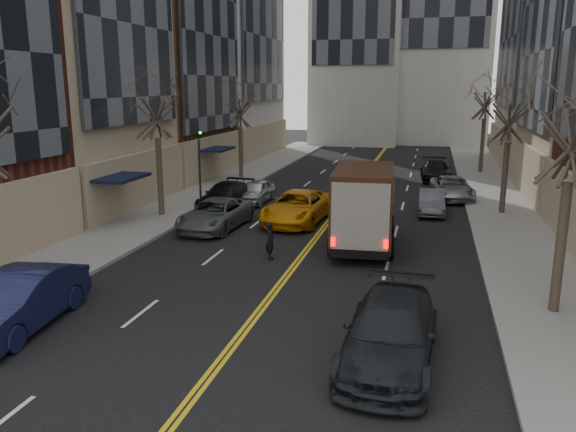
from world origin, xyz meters
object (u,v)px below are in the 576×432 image
at_px(pedestrian, 270,241).
at_px(observer_sedan, 390,332).
at_px(taxi, 297,207).
at_px(ups_truck, 364,207).

bearing_deg(pedestrian, observer_sedan, -165.53).
relative_size(observer_sedan, taxi, 0.98).
relative_size(ups_truck, pedestrian, 4.22).
height_order(taxi, pedestrian, taxi).
relative_size(taxi, pedestrian, 3.66).
distance_m(ups_truck, taxi, 5.29).
bearing_deg(ups_truck, taxi, 132.66).
distance_m(taxi, pedestrian, 6.40).
bearing_deg(taxi, observer_sedan, -63.51).
xyz_separation_m(ups_truck, taxi, (-3.78, 3.57, -0.98)).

